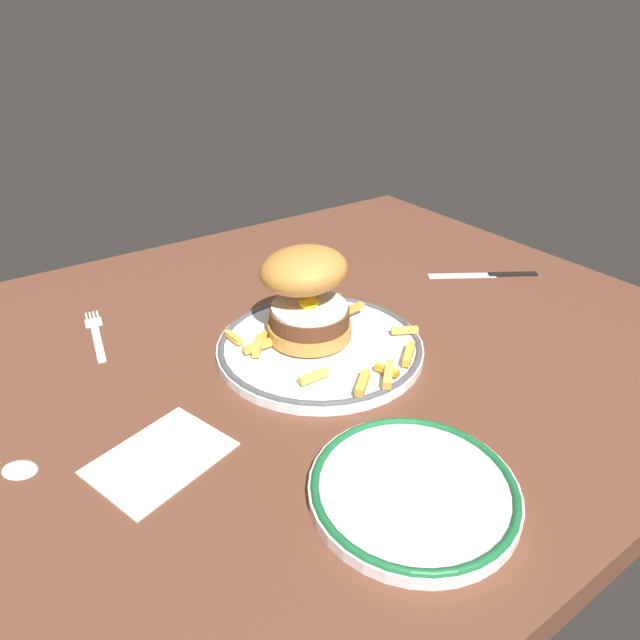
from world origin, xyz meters
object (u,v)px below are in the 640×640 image
burger (306,292)px  side_plate (413,489)px  knife (492,274)px  fork (96,333)px  napkin (160,457)px  dinner_plate (320,346)px  spoon (6,465)px

burger → side_plate: (-6.74, -27.19, -6.74)cm
knife → fork: bearing=162.7°
fork → napkin: 27.91cm
dinner_plate → spoon: bearing=179.4°
dinner_plate → napkin: bearing=-163.8°
burger → napkin: bearing=-158.0°
burger → napkin: size_ratio=1.22×
spoon → napkin: (12.52, -7.36, -0.16)cm
fork → spoon: 24.96cm
knife → napkin: (-60.33, -9.66, -0.06)cm
burger → spoon: size_ratio=1.34×
burger → spoon: bearing=-176.5°
dinner_plate → spoon: 36.49cm
burger → knife: size_ratio=0.94×
fork → knife: 61.39cm
side_plate → spoon: (-29.44, 25.01, -0.48)cm
dinner_plate → burger: burger is taller
fork → spoon: (-14.23, -20.50, 0.18)cm
fork → knife: knife is taller
knife → spoon: size_ratio=1.42×
burger → spoon: 36.95cm
burger → fork: bearing=140.1°
dinner_plate → side_plate: bearing=-106.0°
fork → napkin: bearing=-93.5°
dinner_plate → burger: (-0.31, 2.58, 6.74)cm
napkin → side_plate: bearing=-46.2°
napkin → spoon: bearing=149.6°
side_plate → fork: 47.98cm
spoon → side_plate: bearing=-40.3°
burger → knife: bearing=0.2°
side_plate → fork: side_plate is taller
spoon → napkin: 14.53cm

